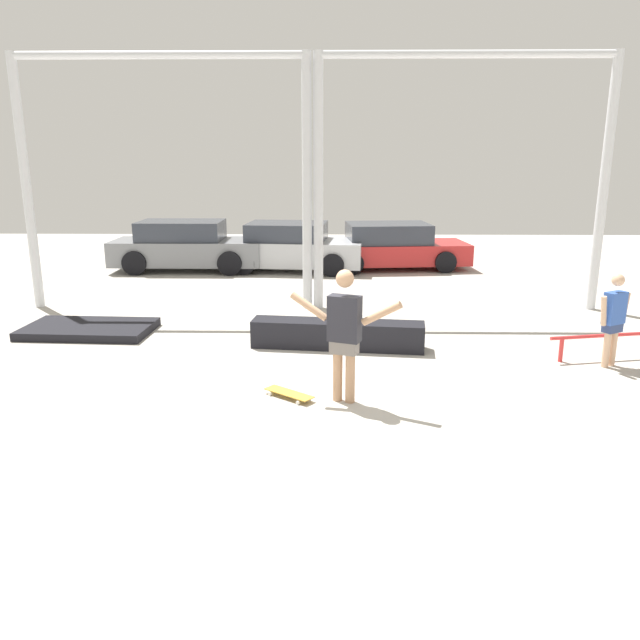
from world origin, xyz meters
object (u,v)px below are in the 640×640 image
object	(u,v)px
parked_car_grey	(187,246)
parked_car_silver	(291,247)
manual_pad	(89,329)
skateboard	(289,393)
grind_rail	(614,339)
grind_box	(338,334)
bystander	(614,316)
parked_car_red	(392,247)
skateboarder	(344,329)

from	to	relation	value
parked_car_grey	parked_car_silver	size ratio (longest dim) A/B	1.03
manual_pad	parked_car_silver	size ratio (longest dim) A/B	0.56
skateboard	grind_rail	world-z (taller)	grind_rail
grind_box	bystander	size ratio (longest dim) A/B	2.00
grind_rail	parked_car_silver	bearing A→B (deg)	125.65
skateboard	parked_car_red	size ratio (longest dim) A/B	0.16
parked_car_grey	bystander	size ratio (longest dim) A/B	2.89
skateboarder	grind_rail	xyz separation A→B (m)	(4.40, 1.91, -0.67)
skateboard	grind_rail	bearing A→B (deg)	57.11
grind_rail	skateboard	bearing A→B (deg)	-160.67
skateboarder	parked_car_silver	size ratio (longest dim) A/B	0.44
parked_car_silver	parked_car_red	xyz separation A→B (m)	(2.90, 0.37, -0.03)
grind_rail	bystander	xyz separation A→B (m)	(-0.23, -0.39, 0.48)
skateboard	parked_car_red	distance (m)	10.42
skateboard	parked_car_silver	xyz separation A→B (m)	(-0.58, 9.77, 0.59)
skateboard	parked_car_grey	bearing A→B (deg)	147.96
parked_car_red	parked_car_silver	bearing A→B (deg)	-178.50
parked_car_grey	skateboarder	bearing A→B (deg)	-66.00
skateboarder	manual_pad	world-z (taller)	skateboarder
skateboarder	bystander	size ratio (longest dim) A/B	1.22
parked_car_silver	manual_pad	bearing A→B (deg)	-111.34
manual_pad	bystander	size ratio (longest dim) A/B	1.57
grind_rail	bystander	size ratio (longest dim) A/B	1.50
manual_pad	grind_rail	distance (m)	9.17
skateboard	parked_car_silver	distance (m)	9.81
parked_car_grey	bystander	distance (m)	11.86
skateboard	parked_car_grey	world-z (taller)	parked_car_grey
grind_rail	parked_car_silver	size ratio (longest dim) A/B	0.54
parked_car_red	bystander	world-z (taller)	bystander
skateboard	grind_box	distance (m)	2.40
parked_car_silver	parked_car_red	bearing A→B (deg)	12.77
skateboard	grind_box	bearing A→B (deg)	111.30
grind_box	parked_car_silver	xyz separation A→B (m)	(-1.26, 7.47, 0.42)
grind_box	grind_rail	size ratio (longest dim) A/B	1.33
skateboarder	parked_car_red	bearing A→B (deg)	102.40
grind_box	grind_rail	distance (m)	4.49
skateboarder	grind_rail	size ratio (longest dim) A/B	0.81
grind_box	bystander	bearing A→B (deg)	-11.88
manual_pad	parked_car_silver	world-z (taller)	parked_car_silver
manual_pad	grind_rail	size ratio (longest dim) A/B	1.04
parked_car_red	bystander	size ratio (longest dim) A/B	2.98
grind_box	manual_pad	bearing A→B (deg)	169.85
skateboard	manual_pad	xyz separation A→B (m)	(-3.93, 3.12, 0.01)
skateboarder	parked_car_silver	world-z (taller)	skateboarder
parked_car_silver	bystander	xyz separation A→B (m)	(5.48, -8.36, 0.15)
grind_box	manual_pad	xyz separation A→B (m)	(-4.61, 0.83, -0.16)
skateboard	manual_pad	distance (m)	5.02
skateboarder	parked_car_grey	distance (m)	10.72
manual_pad	grind_rail	world-z (taller)	grind_rail
parked_car_grey	parked_car_red	world-z (taller)	parked_car_grey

